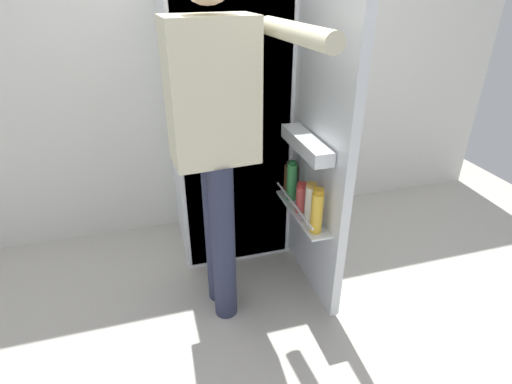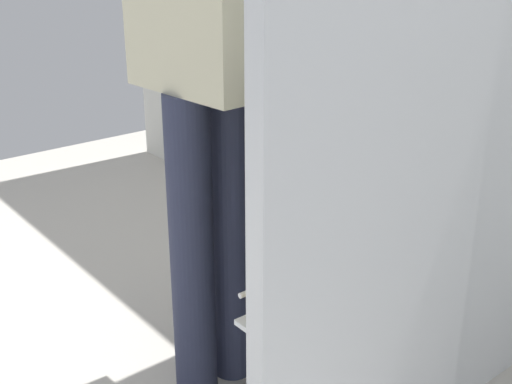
% 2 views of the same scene
% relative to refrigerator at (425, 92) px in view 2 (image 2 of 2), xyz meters
% --- Properties ---
extents(refrigerator, '(0.71, 1.23, 1.66)m').
position_rel_refrigerator_xyz_m(refrigerator, '(0.00, 0.00, 0.00)').
color(refrigerator, silver).
rests_on(refrigerator, ground_plane).
extents(person, '(0.57, 0.70, 1.77)m').
position_rel_refrigerator_xyz_m(person, '(-0.21, -0.59, 0.24)').
color(person, '#2D334C').
rests_on(person, ground_plane).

